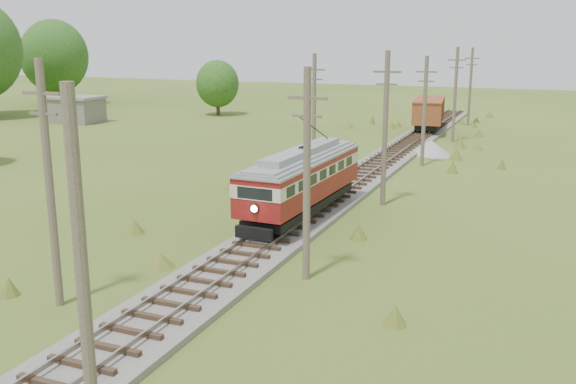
% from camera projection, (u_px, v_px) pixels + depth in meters
% --- Properties ---
extents(railbed_main, '(3.60, 96.00, 0.57)m').
position_uv_depth(railbed_main, '(346.00, 187.00, 41.98)').
color(railbed_main, '#605B54').
rests_on(railbed_main, ground).
extents(streetcar, '(2.99, 11.40, 5.18)m').
position_uv_depth(streetcar, '(302.00, 176.00, 34.26)').
color(streetcar, black).
rests_on(streetcar, ground).
extents(gondola, '(3.99, 9.22, 2.96)m').
position_uv_depth(gondola, '(429.00, 112.00, 67.30)').
color(gondola, black).
rests_on(gondola, ground).
extents(gravel_pile, '(3.45, 3.65, 1.25)m').
position_uv_depth(gravel_pile, '(432.00, 148.00, 54.57)').
color(gravel_pile, gray).
rests_on(gravel_pile, ground).
extents(utility_pole_r_1, '(0.30, 0.30, 8.80)m').
position_uv_depth(utility_pole_r_1, '(83.00, 288.00, 13.79)').
color(utility_pole_r_1, brown).
rests_on(utility_pole_r_1, ground).
extents(utility_pole_r_2, '(1.60, 0.30, 8.60)m').
position_uv_depth(utility_pole_r_2, '(307.00, 174.00, 25.39)').
color(utility_pole_r_2, brown).
rests_on(utility_pole_r_2, ground).
extents(utility_pole_r_3, '(1.60, 0.30, 9.00)m').
position_uv_depth(utility_pole_r_3, '(385.00, 128.00, 37.06)').
color(utility_pole_r_3, brown).
rests_on(utility_pole_r_3, ground).
extents(utility_pole_r_4, '(1.60, 0.30, 8.40)m').
position_uv_depth(utility_pole_r_4, '(424.00, 110.00, 48.88)').
color(utility_pole_r_4, brown).
rests_on(utility_pole_r_4, ground).
extents(utility_pole_r_5, '(1.60, 0.30, 8.90)m').
position_uv_depth(utility_pole_r_5, '(455.00, 94.00, 60.36)').
color(utility_pole_r_5, brown).
rests_on(utility_pole_r_5, ground).
extents(utility_pole_r_6, '(1.60, 0.30, 8.70)m').
position_uv_depth(utility_pole_r_6, '(470.00, 86.00, 72.13)').
color(utility_pole_r_6, brown).
rests_on(utility_pole_r_6, ground).
extents(utility_pole_l_a, '(1.60, 0.30, 9.00)m').
position_uv_depth(utility_pole_l_a, '(49.00, 183.00, 22.74)').
color(utility_pole_l_a, brown).
rests_on(utility_pole_l_a, ground).
extents(utility_pole_l_b, '(1.60, 0.30, 8.60)m').
position_uv_depth(utility_pole_l_b, '(314.00, 110.00, 48.06)').
color(utility_pole_l_b, brown).
rests_on(utility_pole_l_b, ground).
extents(tree_left_5, '(9.66, 9.66, 12.44)m').
position_uv_depth(tree_left_5, '(54.00, 56.00, 93.55)').
color(tree_left_5, '#38281C').
rests_on(tree_left_5, ground).
extents(tree_mid_a, '(5.46, 5.46, 7.03)m').
position_uv_depth(tree_mid_a, '(217.00, 84.00, 82.05)').
color(tree_mid_a, '#38281C').
rests_on(tree_mid_a, ground).
extents(shed, '(6.40, 4.40, 3.10)m').
position_uv_depth(shed, '(75.00, 109.00, 75.41)').
color(shed, slate).
rests_on(shed, ground).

